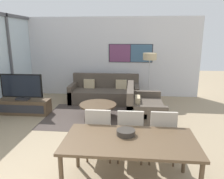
% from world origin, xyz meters
% --- Properties ---
extents(wall_back, '(6.63, 0.09, 2.80)m').
position_xyz_m(wall_back, '(0.03, 5.75, 1.40)').
color(wall_back, silver).
rests_on(wall_back, ground_plane).
extents(area_rug, '(2.85, 2.02, 0.01)m').
position_xyz_m(area_rug, '(0.06, 3.43, 0.00)').
color(area_rug, '#473D38').
rests_on(area_rug, ground_plane).
extents(tv_console, '(1.48, 0.46, 0.41)m').
position_xyz_m(tv_console, '(-2.09, 3.51, 0.21)').
color(tv_console, brown).
rests_on(tv_console, ground_plane).
extents(television, '(1.18, 0.20, 0.73)m').
position_xyz_m(television, '(-2.09, 3.51, 0.77)').
color(television, '#2D2D33').
rests_on(television, tv_console).
extents(sofa_main, '(2.25, 0.94, 0.90)m').
position_xyz_m(sofa_main, '(0.06, 4.90, 0.28)').
color(sofa_main, '#51473D').
rests_on(sofa_main, ground_plane).
extents(sofa_side, '(0.94, 1.53, 0.90)m').
position_xyz_m(sofa_side, '(1.23, 3.36, 0.28)').
color(sofa_side, '#51473D').
rests_on(sofa_side, ground_plane).
extents(coffee_table, '(0.99, 0.99, 0.37)m').
position_xyz_m(coffee_table, '(0.06, 3.43, 0.28)').
color(coffee_table, brown).
rests_on(coffee_table, ground_plane).
extents(dining_table, '(1.86, 0.95, 0.75)m').
position_xyz_m(dining_table, '(0.95, 0.69, 0.68)').
color(dining_table, brown).
rests_on(dining_table, ground_plane).
extents(dining_chair_left, '(0.46, 0.46, 0.97)m').
position_xyz_m(dining_chair_left, '(0.41, 1.36, 0.52)').
color(dining_chair_left, '#B2A899').
rests_on(dining_chair_left, ground_plane).
extents(dining_chair_centre, '(0.46, 0.46, 0.97)m').
position_xyz_m(dining_chair_centre, '(0.95, 1.36, 0.52)').
color(dining_chair_centre, '#B2A899').
rests_on(dining_chair_centre, ground_plane).
extents(dining_chair_right, '(0.46, 0.46, 0.97)m').
position_xyz_m(dining_chair_right, '(1.48, 1.37, 0.52)').
color(dining_chair_right, '#B2A899').
rests_on(dining_chair_right, ground_plane).
extents(fruit_bowl, '(0.28, 0.28, 0.08)m').
position_xyz_m(fruit_bowl, '(0.88, 0.82, 0.80)').
color(fruit_bowl, '#332D28').
rests_on(fruit_bowl, dining_table).
extents(floor_lamp, '(0.44, 0.44, 1.62)m').
position_xyz_m(floor_lamp, '(1.51, 5.00, 1.43)').
color(floor_lamp, '#2D2D33').
rests_on(floor_lamp, ground_plane).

